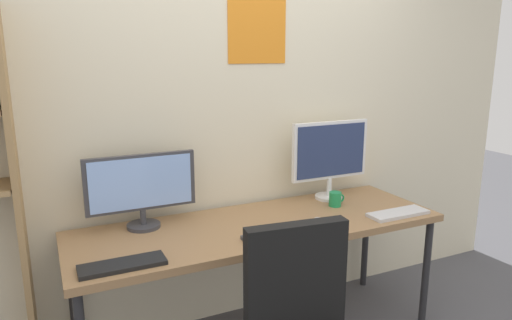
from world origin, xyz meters
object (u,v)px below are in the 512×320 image
Objects in this scene: monitor_left at (141,187)px; coffee_mug at (336,199)px; keyboard_center at (279,236)px; monitor_right at (330,155)px; keyboard_left at (123,265)px; desk at (260,232)px; computer_mouse at (320,221)px; keyboard_right at (398,213)px.

monitor_left is 1.17m from coffee_mug.
monitor_left is 1.54× the size of keyboard_center.
monitor_left is 0.78m from keyboard_center.
keyboard_left is at bearing -162.31° from monitor_right.
coffee_mug is at bearing -108.68° from monitor_right.
monitor_left is (-0.60, 0.21, 0.28)m from desk.
monitor_right is 1.43× the size of keyboard_center.
desk is at bearing -173.41° from coffee_mug.
computer_mouse is (1.08, 0.08, 0.01)m from keyboard_left.
monitor_left reaches higher than coffee_mug.
coffee_mug is at bearing 128.93° from keyboard_right.
keyboard_right is 3.90× the size of computer_mouse.
monitor_left is at bearing 67.11° from keyboard_left.
keyboard_left is 1.37m from coffee_mug.
keyboard_center is (-0.60, -0.44, -0.28)m from monitor_right.
keyboard_right is at bearing 0.00° from keyboard_center.
monitor_right is 5.11× the size of coffee_mug.
keyboard_right is (0.19, -0.44, -0.28)m from monitor_right.
monitor_right reaches higher than keyboard_right.
computer_mouse reaches higher than keyboard_right.
coffee_mug is (0.55, 0.29, 0.04)m from keyboard_center.
monitor_right is at bearing 112.89° from keyboard_right.
keyboard_center is 0.31m from computer_mouse.
desk is 5.49× the size of keyboard_left.
coffee_mug reaches higher than computer_mouse.
keyboard_right is 3.53× the size of coffee_mug.
keyboard_left is 3.56× the size of coffee_mug.
computer_mouse is at bearing 14.65° from keyboard_center.
keyboard_left and keyboard_right have the same top height.
coffee_mug is (-0.24, 0.29, 0.04)m from keyboard_right.
computer_mouse is (-0.49, 0.08, 0.01)m from keyboard_right.
desk is 0.56m from coffee_mug.
computer_mouse is at bearing -129.65° from monitor_right.
keyboard_right is at bearing -67.11° from monitor_right.
monitor_left is at bearing -180.00° from monitor_right.
monitor_left is 1.55× the size of keyboard_left.
keyboard_right is 0.38m from coffee_mug.
keyboard_left is at bearing 180.00° from keyboard_right.
monitor_left is at bearing 162.31° from keyboard_right.
monitor_right is at bearing 19.49° from desk.
monitor_right is 1.43× the size of keyboard_left.
keyboard_left is at bearing -112.89° from monitor_left.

